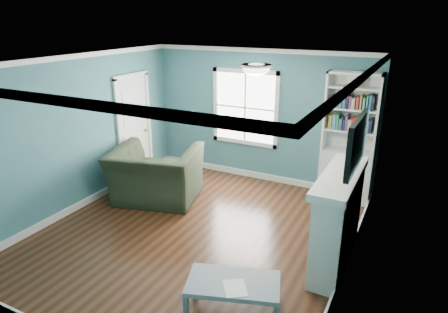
% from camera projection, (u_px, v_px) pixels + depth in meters
% --- Properties ---
extents(floor, '(5.00, 5.00, 0.00)m').
position_uv_depth(floor, '(195.00, 233.00, 6.16)').
color(floor, black).
rests_on(floor, ground).
extents(room_walls, '(5.00, 5.00, 5.00)m').
position_uv_depth(room_walls, '(193.00, 135.00, 5.63)').
color(room_walls, '#386374').
rests_on(room_walls, ground).
extents(trim, '(4.50, 5.00, 2.60)m').
position_uv_depth(trim, '(193.00, 158.00, 5.75)').
color(trim, white).
rests_on(trim, ground).
extents(window, '(1.40, 0.06, 1.50)m').
position_uv_depth(window, '(245.00, 108.00, 7.89)').
color(window, white).
rests_on(window, room_walls).
extents(bookshelf, '(0.90, 0.35, 2.31)m').
position_uv_depth(bookshelf, '(348.00, 151.00, 7.02)').
color(bookshelf, silver).
rests_on(bookshelf, ground).
extents(fireplace, '(0.44, 1.58, 1.30)m').
position_uv_depth(fireplace, '(338.00, 221.00, 5.22)').
color(fireplace, black).
rests_on(fireplace, ground).
extents(tv, '(0.06, 1.10, 0.65)m').
position_uv_depth(tv, '(357.00, 143.00, 4.81)').
color(tv, black).
rests_on(tv, fireplace).
extents(door, '(0.12, 0.98, 2.17)m').
position_uv_depth(door, '(134.00, 127.00, 7.93)').
color(door, silver).
rests_on(door, ground).
extents(ceiling_fixture, '(0.38, 0.38, 0.15)m').
position_uv_depth(ceiling_fixture, '(256.00, 69.00, 5.00)').
color(ceiling_fixture, white).
rests_on(ceiling_fixture, room_walls).
extents(light_switch, '(0.08, 0.01, 0.12)m').
position_uv_depth(light_switch, '(194.00, 113.00, 8.49)').
color(light_switch, white).
rests_on(light_switch, room_walls).
extents(recliner, '(1.68, 1.31, 1.29)m').
position_uv_depth(recliner, '(155.00, 166.00, 7.08)').
color(recliner, '#242E1C').
rests_on(recliner, ground).
extents(coffee_table, '(1.16, 0.86, 0.38)m').
position_uv_depth(coffee_table, '(233.00, 285.00, 4.47)').
color(coffee_table, '#4D575D').
rests_on(coffee_table, ground).
extents(paper_sheet, '(0.37, 0.39, 0.00)m').
position_uv_depth(paper_sheet, '(235.00, 288.00, 4.34)').
color(paper_sheet, white).
rests_on(paper_sheet, coffee_table).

